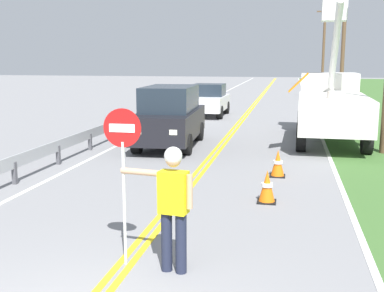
# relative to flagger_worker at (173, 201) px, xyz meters

# --- Properties ---
(centerline_yellow_left) EXTENTS (0.11, 110.00, 0.01)m
(centerline_yellow_left) POSITION_rel_flagger_worker_xyz_m (-0.85, 17.75, -1.04)
(centerline_yellow_left) COLOR yellow
(centerline_yellow_left) RESTS_ON ground
(centerline_yellow_right) EXTENTS (0.11, 110.00, 0.01)m
(centerline_yellow_right) POSITION_rel_flagger_worker_xyz_m (-0.67, 17.75, -1.04)
(centerline_yellow_right) COLOR yellow
(centerline_yellow_right) RESTS_ON ground
(edge_line_right) EXTENTS (0.12, 110.00, 0.01)m
(edge_line_right) POSITION_rel_flagger_worker_xyz_m (2.84, 17.75, -1.04)
(edge_line_right) COLOR silver
(edge_line_right) RESTS_ON ground
(edge_line_left) EXTENTS (0.12, 110.00, 0.01)m
(edge_line_left) POSITION_rel_flagger_worker_xyz_m (-4.36, 17.75, -1.04)
(edge_line_left) COLOR silver
(edge_line_left) RESTS_ON ground
(flagger_worker) EXTENTS (1.08, 0.31, 1.83)m
(flagger_worker) POSITION_rel_flagger_worker_xyz_m (0.00, 0.00, 0.00)
(flagger_worker) COLOR #1E2338
(flagger_worker) RESTS_ON ground
(stop_sign_paddle) EXTENTS (0.56, 0.04, 2.33)m
(stop_sign_paddle) POSITION_rel_flagger_worker_xyz_m (-0.76, 0.11, 0.66)
(stop_sign_paddle) COLOR silver
(stop_sign_paddle) RESTS_ON ground
(utility_bucket_truck) EXTENTS (2.80, 6.86, 5.22)m
(utility_bucket_truck) POSITION_rel_flagger_worker_xyz_m (3.07, 12.27, 0.36)
(utility_bucket_truck) COLOR white
(utility_bucket_truck) RESTS_ON ground
(oncoming_suv_nearest) EXTENTS (2.09, 4.68, 2.10)m
(oncoming_suv_nearest) POSITION_rel_flagger_worker_xyz_m (-2.49, 9.79, 0.01)
(oncoming_suv_nearest) COLOR black
(oncoming_suv_nearest) RESTS_ON ground
(oncoming_sedan_second) EXTENTS (1.93, 4.11, 1.70)m
(oncoming_sedan_second) POSITION_rel_flagger_worker_xyz_m (-2.73, 19.20, -0.21)
(oncoming_sedan_second) COLOR silver
(oncoming_sedan_second) RESTS_ON ground
(utility_pole_mid) EXTENTS (1.80, 0.28, 8.28)m
(utility_pole_mid) POSITION_rel_flagger_worker_xyz_m (5.17, 30.08, 3.28)
(utility_pole_mid) COLOR brown
(utility_pole_mid) RESTS_ON ground
(utility_pole_far) EXTENTS (1.80, 0.28, 8.72)m
(utility_pole_far) POSITION_rel_flagger_worker_xyz_m (5.03, 49.26, 3.50)
(utility_pole_far) COLOR brown
(utility_pole_far) RESTS_ON ground
(traffic_cone_lead) EXTENTS (0.40, 0.40, 0.70)m
(traffic_cone_lead) POSITION_rel_flagger_worker_xyz_m (1.15, 3.70, -0.71)
(traffic_cone_lead) COLOR orange
(traffic_cone_lead) RESTS_ON ground
(traffic_cone_mid) EXTENTS (0.40, 0.40, 0.70)m
(traffic_cone_mid) POSITION_rel_flagger_worker_xyz_m (1.32, 6.07, -0.71)
(traffic_cone_mid) COLOR orange
(traffic_cone_mid) RESTS_ON ground
(guardrail_left_shoulder) EXTENTS (0.10, 32.00, 0.71)m
(guardrail_left_shoulder) POSITION_rel_flagger_worker_xyz_m (-4.96, 12.00, -0.53)
(guardrail_left_shoulder) COLOR #9EA0A3
(guardrail_left_shoulder) RESTS_ON ground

